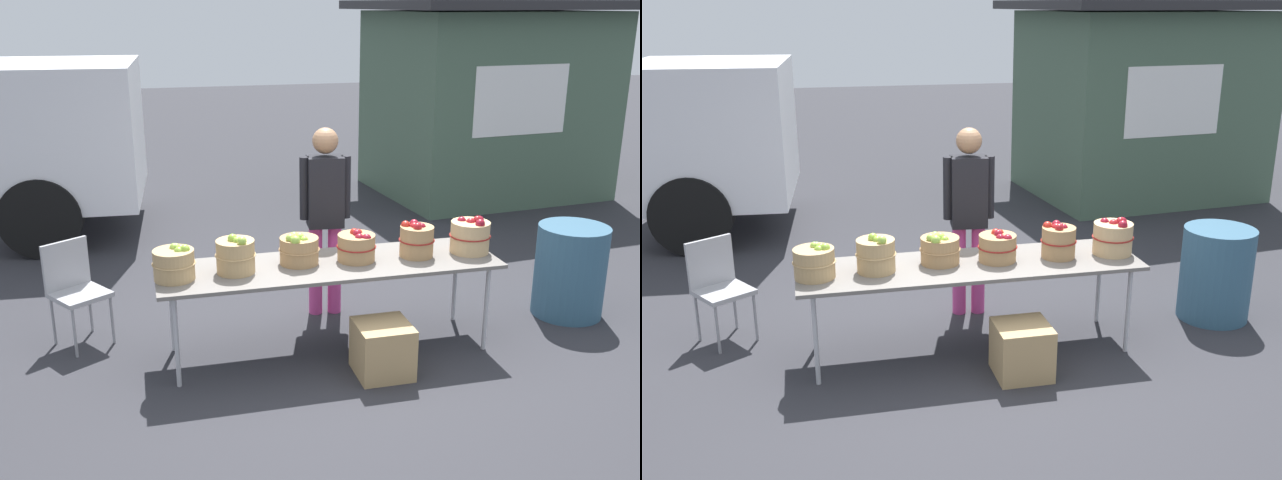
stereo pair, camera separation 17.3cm
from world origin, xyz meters
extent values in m
plane|color=#2D2D33|center=(0.00, 0.00, 0.00)|extent=(40.00, 40.00, 0.00)
cube|color=slate|center=(0.00, 0.00, 0.73)|extent=(2.70, 0.76, 0.03)
cylinder|color=#B2B2B7|center=(-1.23, -0.30, 0.36)|extent=(0.04, 0.04, 0.72)
cylinder|color=#B2B2B7|center=(1.23, -0.30, 0.36)|extent=(0.04, 0.04, 0.72)
cylinder|color=#B2B2B7|center=(-1.23, 0.30, 0.36)|extent=(0.04, 0.04, 0.72)
cylinder|color=#B2B2B7|center=(1.23, 0.30, 0.36)|extent=(0.04, 0.04, 0.72)
cylinder|color=tan|center=(-1.20, -0.04, 0.86)|extent=(0.30, 0.30, 0.23)
torus|color=tan|center=(-1.20, -0.04, 0.87)|extent=(0.32, 0.32, 0.01)
sphere|color=#8CB738|center=(-1.16, -0.06, 0.97)|extent=(0.08, 0.08, 0.08)
sphere|color=#9EC647|center=(-1.19, 0.01, 0.98)|extent=(0.06, 0.06, 0.06)
sphere|color=#8CB738|center=(-1.12, -0.06, 0.98)|extent=(0.08, 0.08, 0.08)
sphere|color=#8CB738|center=(-1.15, -0.04, 0.98)|extent=(0.08, 0.08, 0.08)
sphere|color=#9EC647|center=(-1.18, 0.01, 0.98)|extent=(0.07, 0.07, 0.07)
cylinder|color=tan|center=(-0.74, -0.01, 0.88)|extent=(0.29, 0.29, 0.25)
torus|color=tan|center=(-0.74, -0.01, 0.89)|extent=(0.31, 0.31, 0.01)
sphere|color=#8CB738|center=(-0.73, -0.03, 1.01)|extent=(0.06, 0.06, 0.06)
sphere|color=#8CB738|center=(-0.74, -0.01, 0.99)|extent=(0.08, 0.08, 0.08)
sphere|color=#8CB738|center=(-0.76, 0.00, 1.02)|extent=(0.07, 0.07, 0.07)
sphere|color=#9EC647|center=(-0.70, -0.10, 1.03)|extent=(0.07, 0.07, 0.07)
cylinder|color=#A87F51|center=(-0.23, 0.07, 0.86)|extent=(0.31, 0.31, 0.21)
torus|color=#A87F51|center=(-0.23, 0.07, 0.87)|extent=(0.33, 0.33, 0.01)
sphere|color=#9EC647|center=(-0.28, -0.04, 0.98)|extent=(0.08, 0.08, 0.08)
sphere|color=#8CB738|center=(-0.25, 0.08, 0.96)|extent=(0.07, 0.07, 0.07)
sphere|color=#9EC647|center=(-0.23, 0.05, 0.97)|extent=(0.07, 0.07, 0.07)
sphere|color=#8CB738|center=(-0.20, 0.01, 0.95)|extent=(0.07, 0.07, 0.07)
sphere|color=#9EC647|center=(-0.29, 0.03, 0.97)|extent=(0.07, 0.07, 0.07)
sphere|color=#9EC647|center=(-0.26, 0.10, 0.96)|extent=(0.08, 0.08, 0.08)
sphere|color=#9EC647|center=(-0.31, 0.02, 0.98)|extent=(0.07, 0.07, 0.07)
cylinder|color=#A87F51|center=(0.23, 0.02, 0.86)|extent=(0.30, 0.30, 0.21)
torus|color=maroon|center=(0.23, 0.02, 0.87)|extent=(0.32, 0.32, 0.01)
sphere|color=maroon|center=(0.23, -0.04, 0.96)|extent=(0.07, 0.07, 0.07)
sphere|color=maroon|center=(0.23, 0.02, 0.96)|extent=(0.07, 0.07, 0.07)
sphere|color=maroon|center=(0.23, 0.03, 0.97)|extent=(0.07, 0.07, 0.07)
sphere|color=maroon|center=(0.28, -0.07, 0.96)|extent=(0.07, 0.07, 0.07)
sphere|color=#B22319|center=(0.22, 0.07, 0.97)|extent=(0.07, 0.07, 0.07)
sphere|color=#B22319|center=(0.26, 0.08, 0.96)|extent=(0.07, 0.07, 0.07)
cylinder|color=#A87F51|center=(0.73, 0.00, 0.88)|extent=(0.27, 0.27, 0.25)
torus|color=maroon|center=(0.73, 0.00, 0.89)|extent=(0.29, 0.29, 0.01)
sphere|color=maroon|center=(0.71, 0.01, 1.00)|extent=(0.08, 0.08, 0.08)
sphere|color=maroon|center=(0.74, 0.00, 1.00)|extent=(0.07, 0.07, 0.07)
sphere|color=#B22319|center=(0.65, 0.05, 1.00)|extent=(0.08, 0.08, 0.08)
sphere|color=maroon|center=(0.76, -0.01, 0.99)|extent=(0.07, 0.07, 0.07)
sphere|color=maroon|center=(0.74, 0.09, 1.00)|extent=(0.08, 0.08, 0.08)
sphere|color=maroon|center=(0.71, -0.05, 1.01)|extent=(0.07, 0.07, 0.07)
cylinder|color=tan|center=(1.19, -0.01, 0.88)|extent=(0.32, 0.32, 0.26)
torus|color=maroon|center=(1.19, -0.01, 0.89)|extent=(0.34, 0.34, 0.01)
sphere|color=maroon|center=(1.22, -0.11, 1.02)|extent=(0.08, 0.08, 0.08)
sphere|color=maroon|center=(1.19, -0.01, 1.00)|extent=(0.08, 0.08, 0.08)
sphere|color=maroon|center=(1.27, 0.01, 1.01)|extent=(0.08, 0.08, 0.08)
sphere|color=maroon|center=(1.14, 0.05, 1.00)|extent=(0.08, 0.08, 0.08)
sphere|color=maroon|center=(1.25, 0.00, 1.02)|extent=(0.07, 0.07, 0.07)
cylinder|color=#CC3F8C|center=(0.25, 0.74, 0.41)|extent=(0.12, 0.12, 0.83)
cylinder|color=#CC3F8C|center=(0.07, 0.75, 0.41)|extent=(0.12, 0.12, 0.83)
cube|color=black|center=(0.16, 0.74, 1.14)|extent=(0.33, 0.26, 0.62)
sphere|color=#936B4C|center=(0.16, 0.74, 1.59)|extent=(0.22, 0.22, 0.22)
cylinder|color=black|center=(0.34, 0.73, 1.18)|extent=(0.09, 0.09, 0.55)
cylinder|color=black|center=(-0.02, 0.76, 1.18)|extent=(0.09, 0.09, 0.55)
cube|color=silver|center=(-2.26, 3.98, 1.25)|extent=(1.94, 2.22, 1.60)
cube|color=black|center=(-1.41, 3.91, 1.57)|extent=(0.17, 1.76, 0.80)
cylinder|color=black|center=(-2.35, 4.93, 0.45)|extent=(0.92, 0.34, 0.90)
cylinder|color=black|center=(-2.48, 3.04, 0.45)|extent=(0.92, 0.34, 0.90)
cube|color=#47604C|center=(3.60, 4.59, 1.30)|extent=(3.22, 2.68, 2.60)
cube|color=#262628|center=(3.60, 4.59, 2.68)|extent=(3.77, 3.23, 0.12)
cube|color=white|center=(3.48, 3.39, 1.50)|extent=(1.40, 0.18, 0.90)
cube|color=#99999E|center=(-1.94, 0.61, 0.44)|extent=(0.55, 0.55, 0.04)
cube|color=#99999E|center=(-2.04, 0.76, 0.66)|extent=(0.35, 0.24, 0.40)
cylinder|color=gray|center=(-1.99, 0.37, 0.21)|extent=(0.02, 0.02, 0.42)
cylinder|color=gray|center=(-1.71, 0.56, 0.21)|extent=(0.02, 0.02, 0.42)
cylinder|color=gray|center=(-2.18, 0.66, 0.21)|extent=(0.02, 0.02, 0.42)
cylinder|color=gray|center=(-1.89, 0.84, 0.21)|extent=(0.02, 0.02, 0.42)
cylinder|color=#335972|center=(2.29, 0.17, 0.42)|extent=(0.62, 0.62, 0.83)
cube|color=tan|center=(0.29, -0.49, 0.21)|extent=(0.41, 0.41, 0.41)
camera|label=1|loc=(-1.40, -5.18, 2.70)|focal=40.68mm
camera|label=2|loc=(-1.23, -5.22, 2.70)|focal=40.68mm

